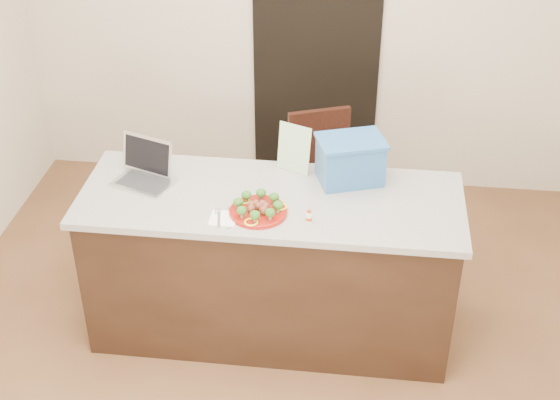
# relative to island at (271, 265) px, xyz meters

# --- Properties ---
(ground) EXTENTS (4.00, 4.00, 0.00)m
(ground) POSITION_rel_island_xyz_m (0.00, -0.25, -0.46)
(ground) COLOR brown
(ground) RESTS_ON ground
(room_shell) EXTENTS (4.00, 4.00, 4.00)m
(room_shell) POSITION_rel_island_xyz_m (0.00, -0.25, 1.16)
(room_shell) COLOR white
(room_shell) RESTS_ON ground
(doorway) EXTENTS (0.90, 0.02, 2.00)m
(doorway) POSITION_rel_island_xyz_m (0.10, 1.73, 0.54)
(doorway) COLOR black
(doorway) RESTS_ON ground
(island) EXTENTS (2.06, 0.76, 0.92)m
(island) POSITION_rel_island_xyz_m (0.00, 0.00, 0.00)
(island) COLOR black
(island) RESTS_ON ground
(plate) EXTENTS (0.30, 0.30, 0.02)m
(plate) POSITION_rel_island_xyz_m (-0.04, -0.16, 0.47)
(plate) COLOR maroon
(plate) RESTS_ON island
(meatballs) EXTENTS (0.12, 0.11, 0.04)m
(meatballs) POSITION_rel_island_xyz_m (-0.04, -0.16, 0.50)
(meatballs) COLOR brown
(meatballs) RESTS_ON plate
(broccoli) EXTENTS (0.26, 0.26, 0.04)m
(broccoli) POSITION_rel_island_xyz_m (-0.04, -0.16, 0.52)
(broccoli) COLOR #204E15
(broccoli) RESTS_ON plate
(pepper_rings) EXTENTS (0.27, 0.26, 0.01)m
(pepper_rings) POSITION_rel_island_xyz_m (-0.04, -0.16, 0.48)
(pepper_rings) COLOR yellow
(pepper_rings) RESTS_ON plate
(napkin) EXTENTS (0.14, 0.14, 0.01)m
(napkin) POSITION_rel_island_xyz_m (-0.21, -0.23, 0.46)
(napkin) COLOR white
(napkin) RESTS_ON island
(fork) EXTENTS (0.04, 0.16, 0.00)m
(fork) POSITION_rel_island_xyz_m (-0.23, -0.22, 0.47)
(fork) COLOR silver
(fork) RESTS_ON napkin
(knife) EXTENTS (0.05, 0.19, 0.01)m
(knife) POSITION_rel_island_xyz_m (-0.18, -0.25, 0.47)
(knife) COLOR white
(knife) RESTS_ON napkin
(yogurt_bottle) EXTENTS (0.03, 0.03, 0.07)m
(yogurt_bottle) POSITION_rel_island_xyz_m (0.22, -0.21, 0.49)
(yogurt_bottle) COLOR silver
(yogurt_bottle) RESTS_ON island
(laptop) EXTENTS (0.37, 0.35, 0.22)m
(laptop) POSITION_rel_island_xyz_m (-0.71, 0.10, 0.52)
(laptop) COLOR silver
(laptop) RESTS_ON island
(leaflet) EXTENTS (0.20, 0.11, 0.28)m
(leaflet) POSITION_rel_island_xyz_m (0.09, 0.29, 0.60)
(leaflet) COLOR white
(leaflet) RESTS_ON island
(blue_box) EXTENTS (0.42, 0.36, 0.26)m
(blue_box) POSITION_rel_island_xyz_m (0.41, 0.22, 0.59)
(blue_box) COLOR #285792
(blue_box) RESTS_ON island
(chair) EXTENTS (0.54, 0.55, 0.94)m
(chair) POSITION_rel_island_xyz_m (0.18, 0.93, 0.07)
(chair) COLOR black
(chair) RESTS_ON ground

